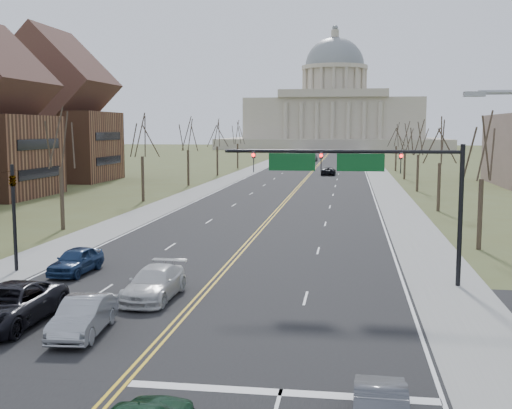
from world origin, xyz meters
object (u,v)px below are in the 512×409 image
(car_sb_inner_second, at_px, (154,283))
(car_sb_outer_second, at_px, (76,261))
(car_sb_inner_lead, at_px, (83,316))
(car_far_nb, at_px, (328,171))
(signal_mast, at_px, (359,172))
(car_far_sb, at_px, (313,158))
(car_nb_outer_lead, at_px, (380,405))
(signal_left, at_px, (14,205))
(car_sb_outer_lead, at_px, (9,306))

(car_sb_inner_second, xyz_separation_m, car_sb_outer_second, (-5.86, 4.46, -0.02))
(car_sb_inner_lead, distance_m, car_sb_outer_second, 11.03)
(car_sb_inner_second, relative_size, car_far_nb, 1.01)
(car_sb_outer_second, relative_size, car_far_nb, 0.84)
(signal_mast, xyz_separation_m, car_far_sb, (-9.45, 125.17, -4.93))
(car_nb_outer_lead, bearing_deg, car_far_nb, -85.76)
(car_nb_outer_lead, distance_m, car_sb_inner_second, 15.45)
(car_nb_outer_lead, distance_m, car_far_nb, 94.42)
(car_sb_inner_lead, relative_size, car_sb_outer_second, 1.04)
(signal_left, height_order, car_sb_inner_second, signal_left)
(car_sb_inner_lead, bearing_deg, car_sb_inner_second, 73.76)
(car_sb_inner_lead, bearing_deg, car_far_nb, 81.18)
(car_sb_outer_lead, relative_size, car_far_sb, 1.24)
(car_nb_outer_lead, relative_size, car_sb_outer_second, 0.95)
(signal_left, relative_size, car_sb_inner_lead, 1.36)
(car_sb_outer_lead, height_order, car_far_sb, car_sb_outer_lead)
(signal_mast, relative_size, car_nb_outer_lead, 3.02)
(car_sb_inner_lead, height_order, car_far_nb, car_sb_inner_lead)
(car_sb_outer_lead, distance_m, car_sb_outer_second, 9.39)
(signal_mast, xyz_separation_m, car_far_nb, (-4.14, 77.83, -5.05))
(signal_mast, height_order, car_sb_inner_second, signal_mast)
(car_sb_inner_second, bearing_deg, car_far_sb, 91.46)
(car_nb_outer_lead, height_order, car_sb_outer_second, car_sb_outer_second)
(car_sb_inner_second, bearing_deg, car_nb_outer_lead, -48.70)
(signal_mast, distance_m, car_sb_outer_second, 16.13)
(car_sb_inner_lead, distance_m, car_sb_inner_second, 5.62)
(car_sb_outer_lead, distance_m, car_far_sb, 134.71)
(car_nb_outer_lead, relative_size, car_sb_inner_lead, 0.91)
(car_nb_outer_lead, height_order, car_sb_inner_lead, car_sb_inner_lead)
(signal_mast, relative_size, car_far_sb, 2.53)
(signal_mast, bearing_deg, car_nb_outer_lead, -88.51)
(car_nb_outer_lead, bearing_deg, car_sb_inner_lead, -28.52)
(signal_mast, relative_size, car_far_nb, 2.41)
(car_sb_outer_lead, bearing_deg, car_sb_outer_second, 99.05)
(signal_mast, bearing_deg, car_far_nb, 93.05)
(signal_left, xyz_separation_m, car_sb_inner_second, (9.48, -4.62, -2.97))
(signal_mast, bearing_deg, car_sb_inner_second, -154.00)
(car_nb_outer_lead, xyz_separation_m, car_sb_outer_second, (-15.76, 16.33, 0.06))
(car_far_nb, relative_size, car_far_sb, 1.05)
(car_sb_inner_lead, bearing_deg, car_sb_outer_second, 110.77)
(car_nb_outer_lead, height_order, car_sb_inner_second, car_sb_inner_second)
(car_sb_outer_lead, bearing_deg, car_far_sb, 89.34)
(car_sb_inner_second, height_order, car_far_sb, car_far_sb)
(car_sb_outer_second, distance_m, car_far_sb, 125.47)
(car_nb_outer_lead, relative_size, car_sb_inner_second, 0.79)
(signal_left, bearing_deg, car_sb_outer_second, -2.51)
(signal_mast, xyz_separation_m, car_sb_outer_lead, (-14.06, -9.46, -4.92))
(car_sb_outer_lead, bearing_deg, signal_left, 118.61)
(car_sb_inner_lead, relative_size, car_far_nb, 0.88)
(signal_left, distance_m, car_sb_inner_second, 10.95)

